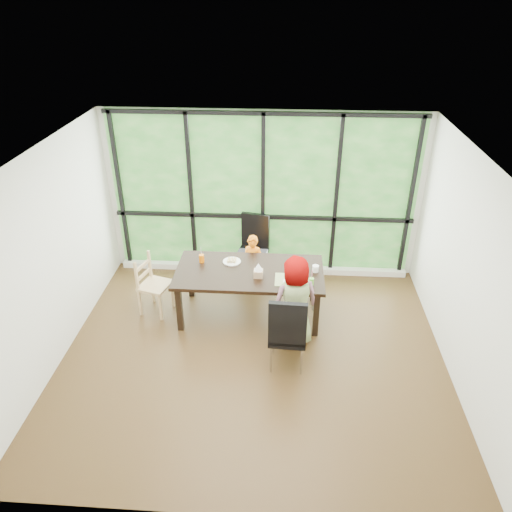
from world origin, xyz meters
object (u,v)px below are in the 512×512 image
Objects in this scene: child_toddler at (253,264)px; chair_window_leather at (252,249)px; chair_end_beech at (155,285)px; plate_far at (232,262)px; dining_table at (250,293)px; orange_cup at (202,258)px; tissue_box at (258,274)px; child_older at (293,302)px; white_mug at (316,269)px; plate_near at (291,282)px; chair_interior_leather at (288,330)px; green_cup at (311,282)px.

chair_window_leather is at bearing 112.47° from child_toddler.
plate_far is (1.11, 0.24, 0.31)m from chair_end_beech.
chair_end_beech is 1.18m from plate_far.
dining_table is 17.54× the size of orange_cup.
orange_cup is 0.92m from tissue_box.
dining_table is at bearing -64.93° from child_older.
child_older is 0.72m from white_mug.
chair_interior_leather is at bearing -91.80° from plate_near.
white_mug is at bearing -8.68° from plate_far.
plate_far is 2.09× the size of tissue_box.
dining_table is 1.59× the size of child_older.
child_toddler reaches higher than green_cup.
chair_end_beech is 7.20× the size of tissue_box.
child_older is at bearing -89.85° from chair_end_beech.
green_cup is (0.90, -1.33, 0.26)m from chair_window_leather.
chair_end_beech is at bearing -137.77° from child_toddler.
chair_end_beech is (-1.39, -0.01, 0.08)m from dining_table.
chair_interior_leather is at bearing -62.35° from chair_window_leather.
child_older is (0.62, -1.23, 0.17)m from child_toddler.
orange_cup is at bearing -131.27° from child_toddler.
child_toddler is 1.32m from green_cup.
orange_cup reaches higher than dining_table.
chair_interior_leather reaches higher than orange_cup.
orange_cup is 1.27× the size of white_mug.
child_older is at bearing -42.26° from tissue_box.
child_older is 6.12× the size of plate_near.
plate_far is (-0.24, -0.80, 0.22)m from chair_window_leather.
white_mug reaches higher than plate_far.
chair_window_leather is 5.02× the size of plate_near.
tissue_box is (0.85, -0.35, -0.01)m from orange_cup.
plate_far is 0.56m from tissue_box.
chair_window_leather reaches higher than tissue_box.
tissue_box is at bearing -48.59° from dining_table.
dining_table is 9.74× the size of plate_near.
chair_end_beech reaches higher than white_mug.
chair_interior_leather is at bearing -108.93° from white_mug.
chair_window_leather is at bearing 50.56° from orange_cup.
chair_window_leather reaches higher than plate_far.
chair_interior_leather is at bearing -54.25° from child_toddler.
green_cup is 0.82× the size of tissue_box.
chair_interior_leather reaches higher than white_mug.
plate_near is (0.58, -0.89, 0.27)m from child_toddler.
child_older is 1.22m from plate_far.
green_cup is 1.10× the size of white_mug.
orange_cup is at bearing -56.41° from chair_end_beech.
plate_near is at bearing -13.24° from tissue_box.
chair_interior_leather is 9.05× the size of orange_cup.
plate_far is at bearing -63.66° from child_older.
plate_far is (-0.28, -0.41, 0.27)m from child_toddler.
child_toddler reaches higher than chair_end_beech.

